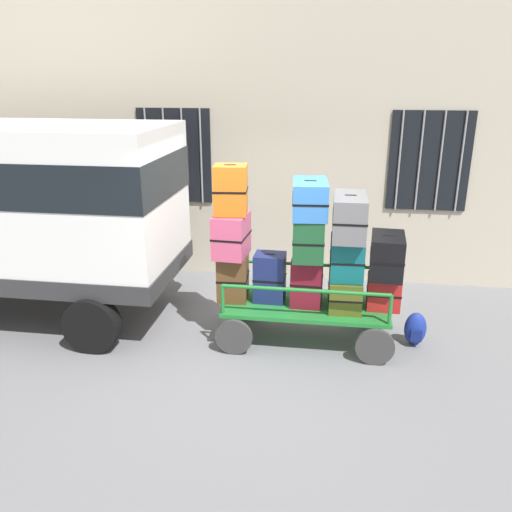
{
  "coord_description": "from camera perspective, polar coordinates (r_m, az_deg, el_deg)",
  "views": [
    {
      "loc": [
        0.75,
        -5.77,
        3.22
      ],
      "look_at": [
        -0.14,
        0.23,
        1.11
      ],
      "focal_mm": 36.23,
      "sensor_mm": 36.0,
      "label": 1
    }
  ],
  "objects": [
    {
      "name": "suitcase_right_bottom",
      "position": [
        6.53,
        13.92,
        -3.86
      ],
      "size": [
        0.41,
        0.33,
        0.44
      ],
      "color": "#B21E1E",
      "rests_on": "luggage_cart"
    },
    {
      "name": "suitcase_right_middle",
      "position": [
        6.37,
        14.26,
        0.07
      ],
      "size": [
        0.44,
        0.66,
        0.5
      ],
      "color": "black",
      "rests_on": "suitcase_right_bottom"
    },
    {
      "name": "luggage_cart",
      "position": [
        6.63,
        5.53,
        -6.07
      ],
      "size": [
        2.14,
        1.07,
        0.51
      ],
      "color": "#1E722D",
      "rests_on": "ground"
    },
    {
      "name": "building_wall",
      "position": [
        8.4,
        3.42,
        14.24
      ],
      "size": [
        12.0,
        0.38,
        5.0
      ],
      "color": "#BCB29E",
      "rests_on": "ground"
    },
    {
      "name": "suitcase_left_middle",
      "position": [
        6.35,
        -2.74,
        2.3
      ],
      "size": [
        0.43,
        0.56,
        0.53
      ],
      "color": "#CC4C72",
      "rests_on": "suitcase_left_bottom"
    },
    {
      "name": "ground_plane",
      "position": [
        6.65,
        0.93,
        -9.75
      ],
      "size": [
        40.0,
        40.0,
        0.0
      ],
      "primitive_type": "plane",
      "color": "slate"
    },
    {
      "name": "suitcase_left_top",
      "position": [
        6.21,
        -2.82,
        7.31
      ],
      "size": [
        0.43,
        0.4,
        0.6
      ],
      "color": "orange",
      "rests_on": "suitcase_left_middle"
    },
    {
      "name": "suitcase_midright_middle",
      "position": [
        6.32,
        10.0,
        -0.18
      ],
      "size": [
        0.41,
        0.51,
        0.51
      ],
      "color": "#0F5960",
      "rests_on": "suitcase_midright_bottom"
    },
    {
      "name": "suitcase_left_bottom",
      "position": [
        6.6,
        -2.55,
        -2.27
      ],
      "size": [
        0.41,
        0.48,
        0.6
      ],
      "color": "brown",
      "rests_on": "luggage_cart"
    },
    {
      "name": "suitcase_center_bottom",
      "position": [
        6.47,
        5.65,
        -2.67
      ],
      "size": [
        0.4,
        0.44,
        0.63
      ],
      "color": "maroon",
      "rests_on": "luggage_cart"
    },
    {
      "name": "suitcase_midright_bottom",
      "position": [
        6.48,
        9.77,
        -3.94
      ],
      "size": [
        0.42,
        0.62,
        0.4
      ],
      "color": "#4C5119",
      "rests_on": "luggage_cart"
    },
    {
      "name": "cart_railing",
      "position": [
        6.46,
        5.65,
        -2.68
      ],
      "size": [
        2.01,
        0.93,
        0.38
      ],
      "color": "#1E722D",
      "rests_on": "luggage_cart"
    },
    {
      "name": "suitcase_center_middle",
      "position": [
        6.28,
        5.82,
        2.17
      ],
      "size": [
        0.4,
        0.71,
        0.51
      ],
      "color": "#194C28",
      "rests_on": "suitcase_center_bottom"
    },
    {
      "name": "suitcase_midright_top",
      "position": [
        6.18,
        10.27,
        4.33
      ],
      "size": [
        0.39,
        0.78,
        0.51
      ],
      "color": "slate",
      "rests_on": "suitcase_midright_middle"
    },
    {
      "name": "backpack",
      "position": [
        6.85,
        17.18,
        -7.72
      ],
      "size": [
        0.27,
        0.22,
        0.44
      ],
      "color": "navy",
      "rests_on": "ground"
    },
    {
      "name": "suitcase_center_top",
      "position": [
        6.16,
        5.96,
        6.34
      ],
      "size": [
        0.46,
        0.76,
        0.43
      ],
      "color": "#3372C6",
      "rests_on": "suitcase_center_middle"
    },
    {
      "name": "van",
      "position": [
        7.68,
        -24.79,
        5.5
      ],
      "size": [
        4.24,
        2.0,
        2.65
      ],
      "color": "white",
      "rests_on": "ground"
    },
    {
      "name": "suitcase_midleft_bottom",
      "position": [
        6.53,
        1.52,
        -2.37
      ],
      "size": [
        0.4,
        0.34,
        0.63
      ],
      "color": "navy",
      "rests_on": "luggage_cart"
    }
  ]
}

